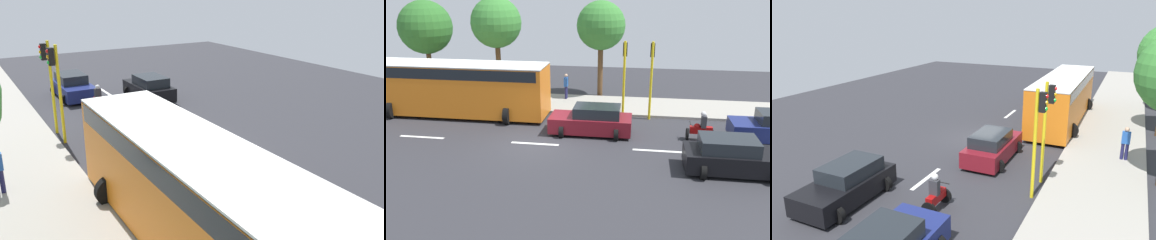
{
  "view_description": "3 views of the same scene",
  "coord_description": "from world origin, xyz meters",
  "views": [
    {
      "loc": [
        8.73,
        13.95,
        6.95
      ],
      "look_at": [
        0.04,
        -0.58,
        1.3
      ],
      "focal_mm": 38.22,
      "sensor_mm": 36.0,
      "label": 1
    },
    {
      "loc": [
        -17.97,
        -4.93,
        7.49
      ],
      "look_at": [
        1.44,
        -1.94,
        0.86
      ],
      "focal_mm": 37.74,
      "sensor_mm": 36.0,
      "label": 2
    },
    {
      "loc": [
        7.88,
        -18.61,
        7.19
      ],
      "look_at": [
        0.07,
        -2.16,
        1.75
      ],
      "focal_mm": 33.6,
      "sensor_mm": 36.0,
      "label": 3
    }
  ],
  "objects": [
    {
      "name": "city_bus",
      "position": [
        3.79,
        5.79,
        1.85
      ],
      "size": [
        3.2,
        11.0,
        3.16
      ],
      "color": "orange",
      "rests_on": "ground"
    },
    {
      "name": "lane_stripe_north",
      "position": [
        0.0,
        -6.0,
        0.01
      ],
      "size": [
        0.2,
        2.4,
        0.01
      ],
      "primitive_type": "cube",
      "color": "white",
      "rests_on": "ground"
    },
    {
      "name": "lane_stripe_mid",
      "position": [
        0.0,
        0.0,
        0.01
      ],
      "size": [
        0.2,
        2.4,
        0.01
      ],
      "primitive_type": "cube",
      "color": "white",
      "rests_on": "ground"
    },
    {
      "name": "car_black",
      "position": [
        -1.82,
        -8.96,
        0.71
      ],
      "size": [
        2.28,
        4.11,
        1.52
      ],
      "color": "black",
      "rests_on": "ground"
    },
    {
      "name": "sidewalk",
      "position": [
        7.0,
        0.0,
        0.07
      ],
      "size": [
        4.0,
        60.0,
        0.15
      ],
      "primitive_type": "cube",
      "color": "#9E998E",
      "rests_on": "ground"
    },
    {
      "name": "ground_plane",
      "position": [
        0.0,
        0.0,
        -0.05
      ],
      "size": [
        40.0,
        60.0,
        0.1
      ],
      "primitive_type": "cube",
      "color": "#2D2D33"
    },
    {
      "name": "motorcycle",
      "position": [
        1.74,
        -8.12,
        0.64
      ],
      "size": [
        0.6,
        1.3,
        1.53
      ],
      "color": "black",
      "rests_on": "ground"
    },
    {
      "name": "traffic_light_midblock",
      "position": [
        4.85,
        -4.09,
        2.93
      ],
      "size": [
        0.49,
        0.24,
        4.5
      ],
      "color": "yellow",
      "rests_on": "ground"
    },
    {
      "name": "lane_stripe_far_south",
      "position": [
        0.0,
        12.0,
        0.01
      ],
      "size": [
        0.2,
        2.4,
        0.01
      ],
      "primitive_type": "cube",
      "color": "white",
      "rests_on": "ground"
    },
    {
      "name": "car_maroon",
      "position": [
        1.89,
        -2.62,
        0.71
      ],
      "size": [
        2.21,
        4.24,
        1.52
      ],
      "color": "maroon",
      "rests_on": "ground"
    },
    {
      "name": "pedestrian_near_signal",
      "position": [
        7.95,
        -0.13,
        1.06
      ],
      "size": [
        0.4,
        0.24,
        1.69
      ],
      "color": "#1E1E4C",
      "rests_on": "sidewalk"
    },
    {
      "name": "traffic_light_corner",
      "position": [
        4.85,
        -5.62,
        2.93
      ],
      "size": [
        0.49,
        0.24,
        4.5
      ],
      "color": "yellow",
      "rests_on": "ground"
    },
    {
      "name": "lane_stripe_south",
      "position": [
        0.0,
        6.0,
        0.01
      ],
      "size": [
        0.2,
        2.4,
        0.01
      ],
      "primitive_type": "cube",
      "color": "white",
      "rests_on": "ground"
    }
  ]
}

